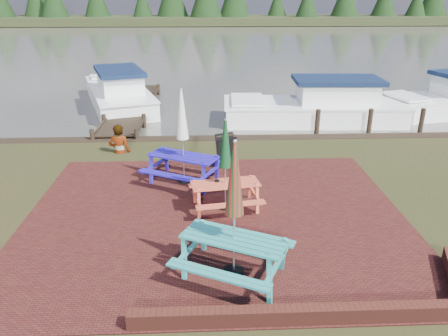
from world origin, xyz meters
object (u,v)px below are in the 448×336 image
picnic_table_teal (234,232)px  picnic_table_red (225,179)px  boat_jetty (119,94)px  picnic_table_blue (183,151)px  person (117,125)px  jetty (133,107)px  chalkboard (226,150)px  boat_near (318,108)px

picnic_table_teal → picnic_table_red: 2.72m
boat_jetty → picnic_table_red: bearing=-86.1°
picnic_table_teal → picnic_table_blue: (-1.12, 4.37, -0.01)m
boat_jetty → person: size_ratio=3.95×
jetty → boat_jetty: boat_jetty is taller
chalkboard → picnic_table_teal: bearing=-114.8°
picnic_table_red → chalkboard: picnic_table_red is taller
picnic_table_red → picnic_table_blue: 1.98m
boat_near → picnic_table_teal: bearing=161.2°
picnic_table_red → person: 5.32m
picnic_table_teal → person: bearing=142.3°
picnic_table_teal → boat_near: bearing=94.9°
person → boat_jetty: bearing=-77.9°
picnic_table_red → boat_jetty: size_ratio=0.30×
picnic_table_red → chalkboard: 2.86m
person → boat_near: bearing=-150.2°
chalkboard → boat_jetty: 9.60m
picnic_table_teal → boat_jetty: bearing=134.6°
person → picnic_table_teal: bearing=118.1°
chalkboard → person: size_ratio=0.51×
boat_jetty → boat_near: boat_jetty is taller
picnic_table_blue → boat_near: (5.37, 6.50, -0.51)m
chalkboard → jetty: size_ratio=0.11×
boat_jetty → person: 7.18m
picnic_table_red → boat_jetty: (-4.58, 11.20, -0.38)m
chalkboard → person: person is taller
chalkboard → boat_near: bearing=28.3°
chalkboard → picnic_table_red: bearing=-116.5°
jetty → chalkboard: bearing=-60.8°
chalkboard → jetty: (-3.89, 6.98, -0.39)m
picnic_table_teal → chalkboard: bearing=115.2°
picnic_table_red → jetty: (-3.75, 9.82, -0.68)m
picnic_table_blue → chalkboard: (1.22, 1.19, -0.42)m
picnic_table_teal → chalkboard: 5.58m
person → chalkboard: bearing=161.4°
picnic_table_teal → chalkboard: size_ratio=2.74×
boat_jetty → boat_near: size_ratio=0.99×
chalkboard → boat_jetty: boat_jetty is taller
picnic_table_blue → boat_jetty: (-3.50, 9.54, -0.50)m
boat_jetty → picnic_table_blue: bearing=-88.2°
boat_near → jetty: bearing=80.9°
boat_jetty → boat_near: 9.37m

